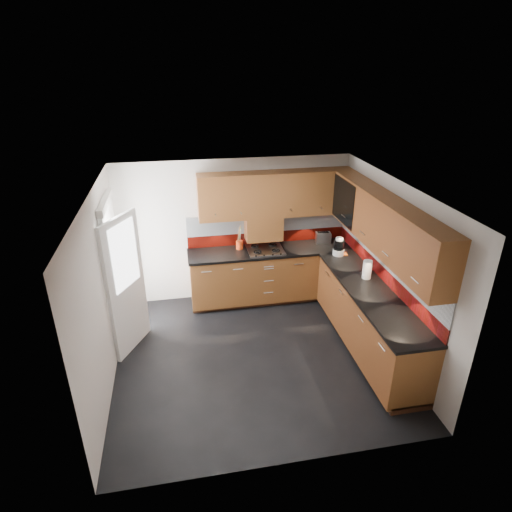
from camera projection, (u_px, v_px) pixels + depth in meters
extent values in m
cube|color=black|center=(255.00, 356.00, 6.04)|extent=(4.00, 3.80, 0.02)
cube|color=white|center=(255.00, 186.00, 5.00)|extent=(4.00, 3.80, 0.10)
cube|color=beige|center=(235.00, 229.00, 7.16)|extent=(4.00, 0.08, 2.64)
cube|color=beige|center=(292.00, 375.00, 3.89)|extent=(4.00, 0.08, 2.64)
cube|color=beige|center=(98.00, 295.00, 5.20)|extent=(0.08, 3.80, 2.64)
cube|color=beige|center=(394.00, 268.00, 5.85)|extent=(0.08, 3.80, 2.64)
cube|color=#553713|center=(271.00, 274.00, 7.26)|extent=(2.70, 0.60, 0.95)
cube|color=brown|center=(368.00, 319.00, 6.01)|extent=(0.60, 2.60, 0.95)
cube|color=#3B1F10|center=(270.00, 295.00, 7.47)|extent=(2.70, 0.54, 0.10)
cube|color=#3B1F10|center=(367.00, 344.00, 6.20)|extent=(0.54, 2.60, 0.10)
cube|color=black|center=(270.00, 251.00, 7.06)|extent=(2.72, 0.62, 0.04)
cube|color=black|center=(371.00, 293.00, 5.81)|extent=(0.62, 2.60, 0.04)
cube|color=#691009|center=(267.00, 237.00, 7.28)|extent=(2.70, 0.02, 0.20)
cube|color=white|center=(268.00, 222.00, 7.16)|extent=(2.70, 0.02, 0.34)
cube|color=#691009|center=(382.00, 272.00, 6.09)|extent=(0.02, 3.20, 0.20)
cube|color=white|center=(385.00, 255.00, 5.98)|extent=(0.02, 3.20, 0.34)
cube|color=#553713|center=(276.00, 194.00, 6.82)|extent=(2.50, 0.33, 0.72)
cube|color=brown|center=(385.00, 224.00, 5.58)|extent=(0.33, 2.87, 0.72)
cube|color=silver|center=(269.00, 211.00, 6.73)|extent=(1.80, 0.01, 0.16)
cube|color=silver|center=(371.00, 241.00, 5.61)|extent=(0.01, 2.00, 0.16)
cube|color=#553713|center=(264.00, 228.00, 7.02)|extent=(0.60, 0.33, 0.40)
cube|color=black|center=(343.00, 201.00, 6.47)|extent=(0.01, 0.80, 0.66)
cube|color=#FFD18C|center=(362.00, 200.00, 6.52)|extent=(0.01, 0.76, 0.64)
cube|color=black|center=(354.00, 199.00, 6.49)|extent=(0.29, 0.76, 0.01)
cylinder|color=black|center=(361.00, 198.00, 6.23)|extent=(0.07, 0.07, 0.16)
cylinder|color=black|center=(357.00, 195.00, 6.36)|extent=(0.07, 0.07, 0.16)
cylinder|color=white|center=(353.00, 192.00, 6.49)|extent=(0.07, 0.07, 0.16)
cylinder|color=black|center=(350.00, 189.00, 6.63)|extent=(0.07, 0.07, 0.16)
cube|color=white|center=(115.00, 274.00, 6.09)|extent=(0.06, 0.95, 2.04)
cube|color=white|center=(126.00, 286.00, 5.82)|extent=(0.42, 0.73, 1.98)
cube|color=white|center=(124.00, 255.00, 5.63)|extent=(0.28, 0.50, 0.90)
cube|color=silver|center=(265.00, 250.00, 7.03)|extent=(0.59, 0.51, 0.02)
torus|color=black|center=(258.00, 252.00, 6.88)|extent=(0.13, 0.13, 0.02)
torus|color=black|center=(276.00, 250.00, 6.93)|extent=(0.13, 0.13, 0.02)
torus|color=black|center=(255.00, 246.00, 7.10)|extent=(0.13, 0.13, 0.02)
torus|color=black|center=(273.00, 245.00, 7.15)|extent=(0.13, 0.13, 0.02)
cube|color=black|center=(268.00, 255.00, 6.81)|extent=(0.45, 0.04, 0.02)
cylinder|color=red|center=(239.00, 245.00, 7.05)|extent=(0.11, 0.11, 0.14)
cylinder|color=brown|center=(240.00, 235.00, 7.00)|extent=(0.05, 0.03, 0.28)
cylinder|color=brown|center=(240.00, 235.00, 7.00)|extent=(0.04, 0.04, 0.27)
cylinder|color=brown|center=(239.00, 234.00, 6.99)|extent=(0.06, 0.02, 0.30)
cylinder|color=brown|center=(240.00, 236.00, 6.99)|extent=(0.02, 0.05, 0.25)
cylinder|color=brown|center=(239.00, 235.00, 6.99)|extent=(0.05, 0.04, 0.27)
cube|color=silver|center=(323.00, 238.00, 7.29)|extent=(0.27, 0.19, 0.17)
cube|color=black|center=(324.00, 233.00, 7.25)|extent=(0.19, 0.05, 0.01)
cube|color=black|center=(323.00, 232.00, 7.29)|extent=(0.19, 0.05, 0.01)
cylinder|color=white|center=(338.00, 252.00, 6.84)|extent=(0.18, 0.18, 0.10)
cylinder|color=black|center=(339.00, 245.00, 6.79)|extent=(0.17, 0.17, 0.16)
cylinder|color=white|center=(340.00, 239.00, 6.74)|extent=(0.12, 0.12, 0.04)
cylinder|color=white|center=(367.00, 270.00, 6.09)|extent=(0.15, 0.15, 0.27)
cube|color=#D05B17|center=(343.00, 254.00, 6.87)|extent=(0.13, 0.12, 0.01)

